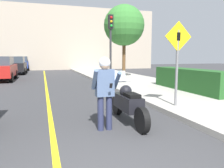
# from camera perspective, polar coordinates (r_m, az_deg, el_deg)

# --- Properties ---
(sidewalk_curb) EXTENTS (4.40, 44.00, 0.15)m
(sidewalk_curb) POSITION_cam_1_polar(r_m,az_deg,el_deg) (8.78, 22.00, -3.81)
(sidewalk_curb) COLOR #ADA89E
(sidewalk_curb) RESTS_ON ground
(road_center_line) EXTENTS (0.12, 36.00, 0.01)m
(road_center_line) POSITION_cam_1_polar(r_m,az_deg,el_deg) (8.78, -16.39, -4.04)
(road_center_line) COLOR yellow
(road_center_line) RESTS_ON ground
(building_backdrop) EXTENTS (28.00, 1.20, 7.87)m
(building_backdrop) POSITION_cam_1_polar(r_m,az_deg,el_deg) (28.72, -16.44, 11.44)
(building_backdrop) COLOR #B2A38E
(building_backdrop) RESTS_ON ground
(motorcycle) EXTENTS (0.62, 2.24, 1.27)m
(motorcycle) POSITION_cam_1_polar(r_m,az_deg,el_deg) (5.57, 4.12, -5.04)
(motorcycle) COLOR black
(motorcycle) RESTS_ON ground
(person_biker) EXTENTS (0.59, 0.46, 1.66)m
(person_biker) POSITION_cam_1_polar(r_m,az_deg,el_deg) (4.87, -1.89, -0.60)
(person_biker) COLOR #282D4C
(person_biker) RESTS_ON ground
(crossing_sign) EXTENTS (0.91, 0.08, 2.57)m
(crossing_sign) POSITION_cam_1_polar(r_m,az_deg,el_deg) (6.98, 16.71, 7.10)
(crossing_sign) COLOR slate
(crossing_sign) RESTS_ON sidewalk_curb
(traffic_light) EXTENTS (0.26, 0.30, 3.80)m
(traffic_light) POSITION_cam_1_polar(r_m,az_deg,el_deg) (12.36, -0.35, 12.35)
(traffic_light) COLOR #2D2D30
(traffic_light) RESTS_ON sidewalk_curb
(hedge_row) EXTENTS (0.90, 4.53, 0.97)m
(hedge_row) POSITION_cam_1_polar(r_m,az_deg,el_deg) (10.52, 19.58, 1.10)
(hedge_row) COLOR #235623
(hedge_row) RESTS_ON sidewalk_curb
(street_tree) EXTENTS (2.90, 2.90, 5.19)m
(street_tree) POSITION_cam_1_polar(r_m,az_deg,el_deg) (16.17, 3.18, 15.00)
(street_tree) COLOR brown
(street_tree) RESTS_ON sidewalk_curb
(parked_car_red) EXTENTS (1.88, 4.20, 1.68)m
(parked_car_red) POSITION_cam_1_polar(r_m,az_deg,el_deg) (16.94, -27.22, 3.65)
(parked_car_red) COLOR black
(parked_car_red) RESTS_ON ground
(parked_car_black) EXTENTS (1.88, 4.20, 1.68)m
(parked_car_black) POSITION_cam_1_polar(r_m,az_deg,el_deg) (22.83, -23.94, 4.54)
(parked_car_black) COLOR black
(parked_car_black) RESTS_ON ground
(parked_car_blue) EXTENTS (1.88, 4.20, 1.68)m
(parked_car_blue) POSITION_cam_1_polar(r_m,az_deg,el_deg) (28.67, -22.69, 5.02)
(parked_car_blue) COLOR black
(parked_car_blue) RESTS_ON ground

